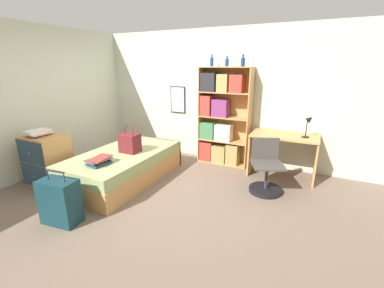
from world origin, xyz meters
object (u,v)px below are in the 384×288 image
Objects in this scene: bed at (124,166)px; desk_lamp at (309,122)px; desk at (283,148)px; desk_chair at (266,176)px; bottle_clear at (243,62)px; handbag at (130,143)px; book_stack_on_bed at (99,161)px; suitcase at (60,201)px; bottle_brown at (227,62)px; dresser at (47,160)px; magazine_pile_on_dresser at (38,133)px; bookcase at (220,120)px; bottle_green at (212,62)px.

bed is 5.26× the size of desk_lamp.
desk is 1.35× the size of desk_chair.
bottle_clear is 1.53m from desk_lamp.
book_stack_on_bed is at bearing -93.86° from handbag.
handbag reaches higher than desk_chair.
desk_chair reaches higher than book_stack_on_bed.
suitcase is 3.52m from bottle_brown.
desk_lamp is at bearing 27.42° from dresser.
bottle_brown is 0.23× the size of desk_chair.
book_stack_on_bed is at bearing 3.73° from dresser.
desk is (2.28, 2.72, 0.23)m from suitcase.
bottle_brown reaches higher than magazine_pile_on_dresser.
dresser is at bearing -141.03° from bottle_clear.
handbag is 1.14× the size of book_stack_on_bed.
handbag is 1.81m from bookcase.
handbag is 2.09× the size of bottle_green.
suitcase is (0.09, -0.77, -0.26)m from book_stack_on_bed.
dresser is 3.37m from bottle_green.
handbag reaches higher than book_stack_on_bed.
bookcase is at bearing 53.11° from handbag.
bottle_green is at bearing 174.53° from bottle_clear.
bottle_clear is (0.41, -0.04, 1.09)m from bookcase.
bookcase is 1.11m from bottle_green.
desk_lamp is at bearing 45.57° from suitcase.
desk is at bearing 78.72° from desk_chair.
book_stack_on_bed is (-0.04, -0.66, -0.11)m from handbag.
bed is 2.79m from desk.
desk_lamp is (0.35, -0.03, 0.50)m from desk.
bed is at bearing 32.88° from dresser.
dresser is at bearing -158.73° from desk_chair.
bookcase is at bearing 43.97° from magazine_pile_on_dresser.
magazine_pile_on_dresser is at bearing -147.56° from handbag.
bookcase is 4.85× the size of desk_lamp.
bottle_clear is (1.49, 1.40, 1.31)m from handbag.
bookcase is at bearing 44.31° from dresser.
bottle_green reaches higher than bed.
handbag is 1.38m from dresser.
desk_chair is (2.19, 0.56, -0.40)m from handbag.
bottle_green is (0.92, 2.12, 1.43)m from book_stack_on_bed.
dresser is 4.36m from desk_lamp.
desk_chair is (-0.14, -0.72, -0.27)m from desk.
bed is at bearing -149.57° from handbag.
magazine_pile_on_dresser is 0.33× the size of desk.
desk reaches higher than suitcase.
bottle_brown is at bearing -3.04° from bottle_green.
suitcase is at bearing -116.94° from bottle_clear.
bottle_green reaches higher than dresser.
desk_chair is at bearing -38.43° from bookcase.
desk_lamp is (2.79, 1.31, 0.77)m from bed.
bottle_clear is at bearing 38.76° from magazine_pile_on_dresser.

